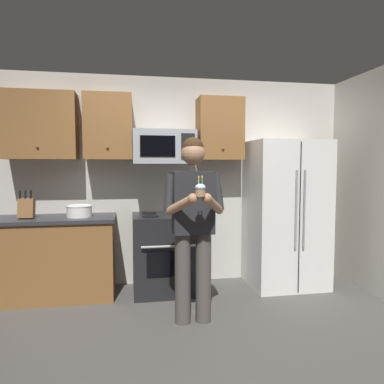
{
  "coord_description": "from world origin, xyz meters",
  "views": [
    {
      "loc": [
        -0.58,
        -2.81,
        1.49
      ],
      "look_at": [
        0.01,
        0.47,
        1.25
      ],
      "focal_mm": 33.42,
      "sensor_mm": 36.0,
      "label": 1
    }
  ],
  "objects_px": {
    "refrigerator": "(286,214)",
    "bowl_large_white": "(79,211)",
    "person": "(193,219)",
    "microwave": "(164,147)",
    "cupcake": "(200,190)",
    "oven_range": "(165,253)",
    "knife_block": "(26,208)"
  },
  "relations": [
    {
      "from": "bowl_large_white",
      "to": "cupcake",
      "type": "distance_m",
      "value": 1.71
    },
    {
      "from": "refrigerator",
      "to": "bowl_large_white",
      "type": "bearing_deg",
      "value": 179.16
    },
    {
      "from": "oven_range",
      "to": "knife_block",
      "type": "xyz_separation_m",
      "value": [
        -1.53,
        -0.03,
        0.57
      ]
    },
    {
      "from": "oven_range",
      "to": "bowl_large_white",
      "type": "bearing_deg",
      "value": -179.82
    },
    {
      "from": "person",
      "to": "microwave",
      "type": "bearing_deg",
      "value": 99.48
    },
    {
      "from": "bowl_large_white",
      "to": "person",
      "type": "distance_m",
      "value": 1.46
    },
    {
      "from": "knife_block",
      "to": "person",
      "type": "relative_size",
      "value": 0.18
    },
    {
      "from": "knife_block",
      "to": "refrigerator",
      "type": "bearing_deg",
      "value": -0.19
    },
    {
      "from": "microwave",
      "to": "refrigerator",
      "type": "height_order",
      "value": "microwave"
    },
    {
      "from": "knife_block",
      "to": "cupcake",
      "type": "relative_size",
      "value": 1.84
    },
    {
      "from": "bowl_large_white",
      "to": "person",
      "type": "xyz_separation_m",
      "value": [
        1.15,
        -0.9,
        0.01
      ]
    },
    {
      "from": "oven_range",
      "to": "person",
      "type": "height_order",
      "value": "person"
    },
    {
      "from": "oven_range",
      "to": "person",
      "type": "bearing_deg",
      "value": -79.29
    },
    {
      "from": "bowl_large_white",
      "to": "person",
      "type": "height_order",
      "value": "person"
    },
    {
      "from": "bowl_large_white",
      "to": "refrigerator",
      "type": "bearing_deg",
      "value": -0.84
    },
    {
      "from": "person",
      "to": "cupcake",
      "type": "bearing_deg",
      "value": -90.0
    },
    {
      "from": "microwave",
      "to": "knife_block",
      "type": "distance_m",
      "value": 1.68
    },
    {
      "from": "microwave",
      "to": "knife_block",
      "type": "xyz_separation_m",
      "value": [
        -1.53,
        -0.15,
        -0.69
      ]
    },
    {
      "from": "refrigerator",
      "to": "cupcake",
      "type": "height_order",
      "value": "refrigerator"
    },
    {
      "from": "oven_range",
      "to": "knife_block",
      "type": "bearing_deg",
      "value": -178.9
    },
    {
      "from": "oven_range",
      "to": "person",
      "type": "xyz_separation_m",
      "value": [
        0.17,
        -0.9,
        0.53
      ]
    },
    {
      "from": "knife_block",
      "to": "bowl_large_white",
      "type": "distance_m",
      "value": 0.55
    },
    {
      "from": "microwave",
      "to": "bowl_large_white",
      "type": "distance_m",
      "value": 1.22
    },
    {
      "from": "oven_range",
      "to": "bowl_large_white",
      "type": "xyz_separation_m",
      "value": [
        -0.98,
        -0.0,
        0.53
      ]
    },
    {
      "from": "person",
      "to": "cupcake",
      "type": "distance_m",
      "value": 0.44
    },
    {
      "from": "bowl_large_white",
      "to": "knife_block",
      "type": "bearing_deg",
      "value": -177.27
    },
    {
      "from": "cupcake",
      "to": "refrigerator",
      "type": "bearing_deg",
      "value": 41.91
    },
    {
      "from": "microwave",
      "to": "bowl_large_white",
      "type": "relative_size",
      "value": 2.57
    },
    {
      "from": "oven_range",
      "to": "refrigerator",
      "type": "relative_size",
      "value": 0.52
    },
    {
      "from": "cupcake",
      "to": "microwave",
      "type": "bearing_deg",
      "value": 97.2
    },
    {
      "from": "microwave",
      "to": "person",
      "type": "xyz_separation_m",
      "value": [
        0.17,
        -1.02,
        -0.72
      ]
    },
    {
      "from": "microwave",
      "to": "knife_block",
      "type": "height_order",
      "value": "microwave"
    }
  ]
}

